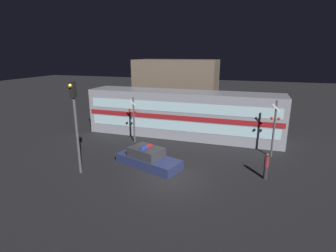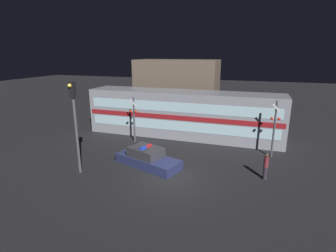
# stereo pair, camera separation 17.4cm
# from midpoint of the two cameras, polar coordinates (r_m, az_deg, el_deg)

# --- Properties ---
(ground_plane) EXTENTS (120.00, 120.00, 0.00)m
(ground_plane) POSITION_cam_midpoint_polar(r_m,az_deg,el_deg) (15.61, 0.36, -11.60)
(ground_plane) COLOR black
(train) EXTENTS (16.83, 3.06, 3.96)m
(train) POSITION_cam_midpoint_polar(r_m,az_deg,el_deg) (23.03, 3.44, 2.64)
(train) COLOR gray
(train) RESTS_ON ground_plane
(police_car) EXTENTS (4.72, 3.03, 1.32)m
(police_car) POSITION_cam_midpoint_polar(r_m,az_deg,el_deg) (17.31, -4.20, -7.04)
(police_car) COLOR navy
(police_car) RESTS_ON ground_plane
(pedestrian) EXTENTS (0.27, 0.27, 1.60)m
(pedestrian) POSITION_cam_midpoint_polar(r_m,az_deg,el_deg) (16.35, 20.79, -8.18)
(pedestrian) COLOR #2D2833
(pedestrian) RESTS_ON ground_plane
(crossing_signal_near) EXTENTS (0.66, 0.30, 4.04)m
(crossing_signal_near) POSITION_cam_midpoint_polar(r_m,az_deg,el_deg) (19.52, 22.38, -0.23)
(crossing_signal_near) COLOR #4C4C51
(crossing_signal_near) RESTS_ON ground_plane
(crossing_signal_far) EXTENTS (0.66, 0.30, 3.76)m
(crossing_signal_far) POSITION_cam_midpoint_polar(r_m,az_deg,el_deg) (21.39, -7.20, 1.77)
(crossing_signal_far) COLOR #4C4C51
(crossing_signal_far) RESTS_ON ground_plane
(traffic_light_corner) EXTENTS (0.30, 0.46, 5.58)m
(traffic_light_corner) POSITION_cam_midpoint_polar(r_m,az_deg,el_deg) (16.21, -19.32, 1.87)
(traffic_light_corner) COLOR #4C4C51
(traffic_light_corner) RESTS_ON ground_plane
(building_left) EXTENTS (8.70, 4.03, 6.46)m
(building_left) POSITION_cam_midpoint_polar(r_m,az_deg,el_deg) (28.82, 2.11, 7.81)
(building_left) COLOR brown
(building_left) RESTS_ON ground_plane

